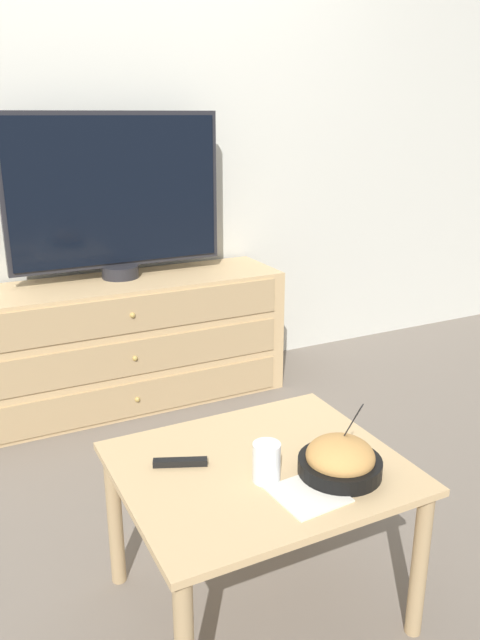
{
  "coord_description": "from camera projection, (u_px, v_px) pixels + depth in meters",
  "views": [
    {
      "loc": [
        -0.8,
        -3.01,
        1.36
      ],
      "look_at": [
        0.02,
        -1.37,
        0.75
      ],
      "focal_mm": 35.0,
      "sensor_mm": 36.0,
      "label": 1
    }
  ],
  "objects": [
    {
      "name": "wall_back",
      "position": [
        105.0,
        126.0,
        2.94
      ],
      "size": [
        12.0,
        0.05,
        2.6
      ],
      "color": "silver",
      "rests_on": "ground_plane"
    },
    {
      "name": "dresser",
      "position": [
        121.0,
        343.0,
        3.0
      ],
      "size": [
        1.57,
        0.44,
        0.61
      ],
      "color": "tan",
      "rests_on": "ground_plane"
    },
    {
      "name": "ground_plane",
      "position": [
        123.0,
        381.0,
        3.33
      ],
      "size": [
        12.0,
        12.0,
        0.0
      ],
      "primitive_type": "plane",
      "color": "#70665B"
    },
    {
      "name": "coffee_table",
      "position": [
        259.0,
        488.0,
        1.69
      ],
      "size": [
        0.74,
        0.63,
        0.46
      ],
      "color": "tan",
      "rests_on": "ground_plane"
    },
    {
      "name": "drink_cup",
      "position": [
        266.0,
        464.0,
        1.58
      ],
      "size": [
        0.07,
        0.07,
        0.1
      ],
      "color": "#9E6638",
      "rests_on": "coffee_table"
    },
    {
      "name": "remote_control",
      "position": [
        180.0,
        462.0,
        1.66
      ],
      "size": [
        0.14,
        0.08,
        0.02
      ],
      "color": "black",
      "rests_on": "coffee_table"
    },
    {
      "name": "tv",
      "position": [
        115.0,
        195.0,
        2.85
      ],
      "size": [
        1.0,
        0.17,
        0.76
      ],
      "color": "#232328",
      "rests_on": "dresser"
    },
    {
      "name": "napkin",
      "position": [
        308.0,
        494.0,
        1.53
      ],
      "size": [
        0.17,
        0.17,
        0.0
      ],
      "color": "silver",
      "rests_on": "coffee_table"
    },
    {
      "name": "takeout_bowl",
      "position": [
        340.0,
        460.0,
        1.61
      ],
      "size": [
        0.22,
        0.22,
        0.19
      ],
      "color": "black",
      "rests_on": "coffee_table"
    }
  ]
}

